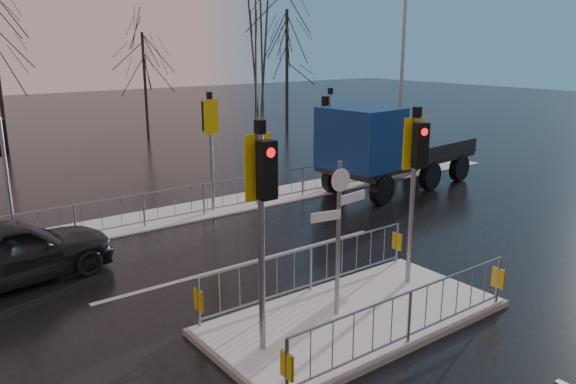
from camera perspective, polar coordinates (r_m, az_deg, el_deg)
ground at (r=11.50m, az=6.74°, el=-12.76°), size 120.00×120.00×0.00m
snow_verge at (r=18.22m, az=-12.17°, el=-2.43°), size 30.00×2.00×0.04m
lane_markings at (r=11.29m, az=7.94°, el=-13.34°), size 8.00×11.38×0.01m
traffic_island at (r=11.33m, az=6.72°, el=-11.01°), size 6.00×3.04×4.15m
far_kerb_fixtures at (r=17.63m, az=-10.79°, el=0.44°), size 18.00×0.65×3.83m
car_far_lane at (r=14.23m, az=-26.36°, el=-5.43°), size 4.66×2.32×1.52m
flatbed_truck at (r=20.59m, az=9.08°, el=4.52°), size 7.16×3.30×3.21m
tree_far_b at (r=33.98m, az=-14.43°, el=12.41°), size 3.25×3.25×6.14m
tree_far_c at (r=35.33m, az=-0.11°, el=14.50°), size 4.00×4.00×7.55m
street_lamp_right at (r=23.75m, az=11.64°, el=12.27°), size 1.25×0.18×8.00m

